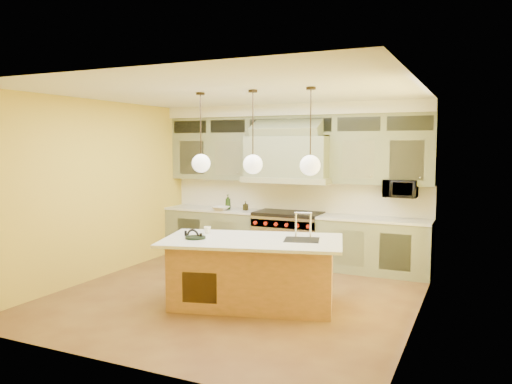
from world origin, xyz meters
The scene contains 18 objects.
floor centered at (0.00, 0.00, 0.00)m, with size 5.00×5.00×0.00m, color brown.
ceiling centered at (0.00, 0.00, 2.90)m, with size 5.00×5.00×0.00m, color white.
wall_back centered at (0.00, 2.50, 1.45)m, with size 5.00×5.00×0.00m, color gold.
wall_front centered at (0.00, -2.50, 1.45)m, with size 5.00×5.00×0.00m, color gold.
wall_left centered at (-2.50, 0.00, 1.45)m, with size 5.00×5.00×0.00m, color gold.
wall_right centered at (2.50, 0.00, 1.45)m, with size 5.00×5.00×0.00m, color gold.
back_cabinetry centered at (0.00, 2.23, 1.43)m, with size 5.00×0.77×2.90m.
range centered at (0.00, 2.14, 0.49)m, with size 1.20×0.74×0.96m.
kitchen_island centered at (0.41, -0.25, 0.47)m, with size 2.63×1.84×1.35m.
counter_stool centered at (-0.42, -0.62, 0.58)m, with size 0.44×0.44×1.03m.
microwave centered at (1.95, 2.25, 1.45)m, with size 0.54×0.37×0.30m, color black.
oil_bottle_a centered at (-1.25, 2.15, 1.08)m, with size 0.11×0.11×0.28m, color #1B3213.
oil_bottle_b centered at (-0.87, 2.15, 1.03)m, with size 0.08×0.08×0.17m, color black.
fruit_bowl centered at (-1.28, 1.92, 0.98)m, with size 0.31×0.31×0.08m, color silver.
cup centered at (-0.36, -0.17, 0.97)m, with size 0.10×0.10×0.10m, color white.
pendant_left centered at (-0.40, -0.25, 1.95)m, with size 0.26×0.26×1.11m.
pendant_center centered at (0.40, -0.25, 1.95)m, with size 0.26×0.26×1.11m.
pendant_right centered at (1.20, -0.25, 1.95)m, with size 0.26×0.26×1.11m.
Camera 1 is at (3.20, -6.27, 2.19)m, focal length 35.00 mm.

